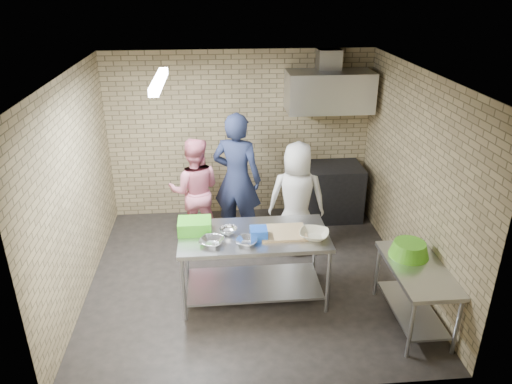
% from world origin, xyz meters
% --- Properties ---
extents(floor, '(4.20, 4.20, 0.00)m').
position_xyz_m(floor, '(0.00, 0.00, 0.00)').
color(floor, black).
rests_on(floor, ground).
extents(ceiling, '(4.20, 4.20, 0.00)m').
position_xyz_m(ceiling, '(0.00, 0.00, 2.70)').
color(ceiling, black).
rests_on(ceiling, ground).
extents(back_wall, '(4.20, 0.06, 2.70)m').
position_xyz_m(back_wall, '(0.00, 2.00, 1.35)').
color(back_wall, tan).
rests_on(back_wall, ground).
extents(front_wall, '(4.20, 0.06, 2.70)m').
position_xyz_m(front_wall, '(0.00, -2.00, 1.35)').
color(front_wall, tan).
rests_on(front_wall, ground).
extents(left_wall, '(0.06, 4.00, 2.70)m').
position_xyz_m(left_wall, '(-2.10, 0.00, 1.35)').
color(left_wall, tan).
rests_on(left_wall, ground).
extents(right_wall, '(0.06, 4.00, 2.70)m').
position_xyz_m(right_wall, '(2.10, 0.00, 1.35)').
color(right_wall, tan).
rests_on(right_wall, ground).
extents(prep_table, '(1.78, 0.89, 0.89)m').
position_xyz_m(prep_table, '(0.02, -0.44, 0.45)').
color(prep_table, '#B5B7BD').
rests_on(prep_table, floor).
extents(side_counter, '(0.60, 1.20, 0.75)m').
position_xyz_m(side_counter, '(1.80, -1.10, 0.38)').
color(side_counter, silver).
rests_on(side_counter, floor).
extents(stove, '(1.20, 0.70, 0.90)m').
position_xyz_m(stove, '(1.35, 1.65, 0.45)').
color(stove, black).
rests_on(stove, floor).
extents(range_hood, '(1.30, 0.60, 0.60)m').
position_xyz_m(range_hood, '(1.35, 1.70, 2.10)').
color(range_hood, silver).
rests_on(range_hood, back_wall).
extents(hood_duct, '(0.35, 0.30, 0.30)m').
position_xyz_m(hood_duct, '(1.35, 1.85, 2.55)').
color(hood_duct, '#A5A8AD').
rests_on(hood_duct, back_wall).
extents(wall_shelf, '(0.80, 0.20, 0.04)m').
position_xyz_m(wall_shelf, '(1.65, 1.89, 1.92)').
color(wall_shelf, '#3F2B19').
rests_on(wall_shelf, back_wall).
extents(fluorescent_fixture, '(0.10, 1.25, 0.08)m').
position_xyz_m(fluorescent_fixture, '(-1.00, 0.00, 2.64)').
color(fluorescent_fixture, white).
rests_on(fluorescent_fixture, ceiling).
extents(green_crate, '(0.40, 0.30, 0.16)m').
position_xyz_m(green_crate, '(-0.68, -0.32, 0.97)').
color(green_crate, green).
rests_on(green_crate, prep_table).
extents(blue_tub, '(0.20, 0.20, 0.13)m').
position_xyz_m(blue_tub, '(0.07, -0.54, 0.96)').
color(blue_tub, '#1849B8').
rests_on(blue_tub, prep_table).
extents(cutting_board, '(0.54, 0.42, 0.03)m').
position_xyz_m(cutting_board, '(0.37, -0.46, 0.91)').
color(cutting_board, tan).
rests_on(cutting_board, prep_table).
extents(mixing_bowl_a, '(0.35, 0.35, 0.07)m').
position_xyz_m(mixing_bowl_a, '(-0.48, -0.64, 0.92)').
color(mixing_bowl_a, silver).
rests_on(mixing_bowl_a, prep_table).
extents(mixing_bowl_b, '(0.27, 0.27, 0.07)m').
position_xyz_m(mixing_bowl_b, '(-0.28, -0.39, 0.92)').
color(mixing_bowl_b, silver).
rests_on(mixing_bowl_b, prep_table).
extents(mixing_bowl_c, '(0.33, 0.33, 0.06)m').
position_xyz_m(mixing_bowl_c, '(-0.08, -0.66, 0.92)').
color(mixing_bowl_c, silver).
rests_on(mixing_bowl_c, prep_table).
extents(ceramic_bowl, '(0.44, 0.44, 0.08)m').
position_xyz_m(ceramic_bowl, '(0.72, -0.59, 0.93)').
color(ceramic_bowl, beige).
rests_on(ceramic_bowl, prep_table).
extents(green_basin, '(0.46, 0.46, 0.17)m').
position_xyz_m(green_basin, '(1.78, -0.85, 0.83)').
color(green_basin, '#59C626').
rests_on(green_basin, side_counter).
extents(bottle_red, '(0.07, 0.07, 0.18)m').
position_xyz_m(bottle_red, '(1.40, 1.89, 2.03)').
color(bottle_red, '#B22619').
rests_on(bottle_red, wall_shelf).
extents(bottle_green, '(0.06, 0.06, 0.15)m').
position_xyz_m(bottle_green, '(1.80, 1.89, 2.02)').
color(bottle_green, green).
rests_on(bottle_green, wall_shelf).
extents(man_navy, '(0.85, 0.70, 1.99)m').
position_xyz_m(man_navy, '(-0.11, 1.02, 1.00)').
color(man_navy, black).
rests_on(man_navy, floor).
extents(woman_pink, '(0.81, 0.64, 1.62)m').
position_xyz_m(woman_pink, '(-0.73, 1.08, 0.81)').
color(woman_pink, pink).
rests_on(woman_pink, floor).
extents(woman_white, '(0.88, 0.64, 1.65)m').
position_xyz_m(woman_white, '(0.72, 0.64, 0.82)').
color(woman_white, silver).
rests_on(woman_white, floor).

